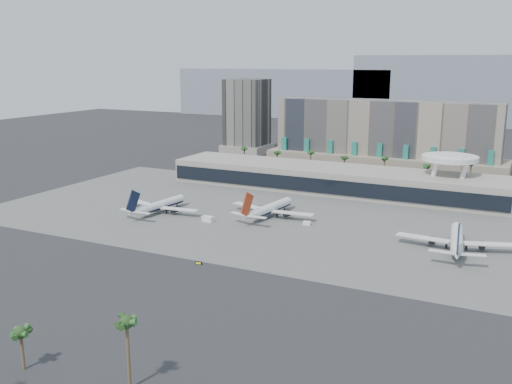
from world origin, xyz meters
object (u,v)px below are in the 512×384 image
at_px(airliner_left, 160,205).
at_px(taxiway_sign, 199,263).
at_px(airliner_centre, 270,208).
at_px(service_vehicle_a, 208,219).
at_px(service_vehicle_b, 307,223).
at_px(airliner_right, 457,240).

xyz_separation_m(airliner_left, taxiway_sign, (49.44, -48.15, -2.86)).
xyz_separation_m(airliner_centre, service_vehicle_a, (-19.53, -18.51, -2.40)).
distance_m(airliner_centre, service_vehicle_a, 27.01).
relative_size(airliner_centre, taxiway_sign, 17.72).
bearing_deg(taxiway_sign, airliner_left, 118.93).
bearing_deg(airliner_left, service_vehicle_b, 14.46).
bearing_deg(airliner_right, airliner_centre, 164.83).
relative_size(service_vehicle_a, service_vehicle_b, 1.55).
bearing_deg(airliner_right, service_vehicle_a, 177.40).
height_order(airliner_centre, taxiway_sign, airliner_centre).
relative_size(airliner_left, taxiway_sign, 16.81).
height_order(airliner_left, service_vehicle_b, airliner_left).
distance_m(airliner_left, service_vehicle_a, 26.56).
relative_size(airliner_centre, airliner_right, 0.95).
distance_m(airliner_left, airliner_right, 122.95).
distance_m(airliner_right, service_vehicle_b, 58.57).
distance_m(airliner_left, service_vehicle_b, 65.52).
height_order(airliner_centre, service_vehicle_a, airliner_centre).
bearing_deg(service_vehicle_b, airliner_centre, 159.26).
bearing_deg(service_vehicle_b, airliner_right, -11.44).
distance_m(airliner_right, taxiway_sign, 90.22).
height_order(airliner_centre, airliner_right, airliner_right).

